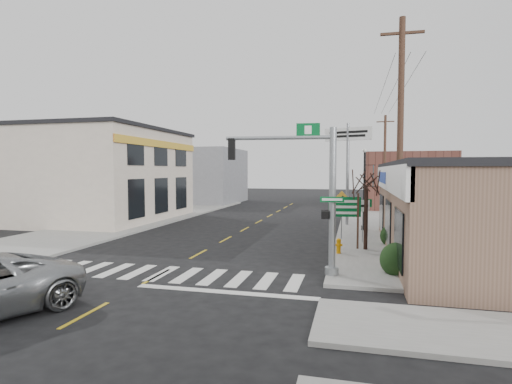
% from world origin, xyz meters
% --- Properties ---
extents(ground, '(140.00, 140.00, 0.00)m').
position_xyz_m(ground, '(0.00, 0.00, 0.00)').
color(ground, black).
rests_on(ground, ground).
extents(sidewalk_right, '(6.00, 38.00, 0.13)m').
position_xyz_m(sidewalk_right, '(9.00, 13.00, 0.07)').
color(sidewalk_right, gray).
rests_on(sidewalk_right, ground).
extents(sidewalk_left, '(6.00, 38.00, 0.13)m').
position_xyz_m(sidewalk_left, '(-9.00, 13.00, 0.07)').
color(sidewalk_left, gray).
rests_on(sidewalk_left, ground).
extents(center_line, '(0.12, 56.00, 0.01)m').
position_xyz_m(center_line, '(0.00, 8.00, 0.01)').
color(center_line, gold).
rests_on(center_line, ground).
extents(crosswalk, '(11.00, 2.20, 0.01)m').
position_xyz_m(crosswalk, '(0.00, 0.40, 0.01)').
color(crosswalk, silver).
rests_on(crosswalk, ground).
extents(left_building, '(12.00, 12.00, 6.80)m').
position_xyz_m(left_building, '(-13.00, 14.00, 3.40)').
color(left_building, beige).
rests_on(left_building, ground).
extents(bldg_distant_right, '(8.00, 10.00, 5.60)m').
position_xyz_m(bldg_distant_right, '(12.00, 30.00, 2.80)').
color(bldg_distant_right, brown).
rests_on(bldg_distant_right, ground).
extents(bldg_distant_left, '(9.00, 10.00, 6.40)m').
position_xyz_m(bldg_distant_left, '(-11.00, 32.00, 3.20)').
color(bldg_distant_left, gray).
rests_on(bldg_distant_left, ground).
extents(traffic_signal_pole, '(4.27, 0.36, 5.41)m').
position_xyz_m(traffic_signal_pole, '(5.56, 1.31, 3.36)').
color(traffic_signal_pole, gray).
rests_on(traffic_signal_pole, sidewalk_right).
extents(guide_sign, '(1.52, 0.13, 2.66)m').
position_xyz_m(guide_sign, '(6.52, 6.37, 1.86)').
color(guide_sign, '#4B3023').
rests_on(guide_sign, sidewalk_right).
extents(fire_hydrant, '(0.22, 0.22, 0.69)m').
position_xyz_m(fire_hydrant, '(6.30, 5.07, 0.50)').
color(fire_hydrant, '#CC8105').
rests_on(fire_hydrant, sidewalk_right).
extents(ped_crossing_sign, '(1.02, 0.07, 2.62)m').
position_xyz_m(ped_crossing_sign, '(6.30, 9.05, 1.94)').
color(ped_crossing_sign, gray).
rests_on(ped_crossing_sign, sidewalk_right).
extents(lamp_post, '(0.66, 0.52, 5.09)m').
position_xyz_m(lamp_post, '(7.62, 12.63, 3.09)').
color(lamp_post, black).
rests_on(lamp_post, sidewalk_right).
extents(dance_center_sign, '(3.27, 0.20, 6.94)m').
position_xyz_m(dance_center_sign, '(6.50, 14.95, 5.34)').
color(dance_center_sign, gray).
rests_on(dance_center_sign, sidewalk_right).
extents(bare_tree, '(2.20, 2.20, 4.39)m').
position_xyz_m(bare_tree, '(7.50, 6.35, 3.58)').
color(bare_tree, black).
rests_on(bare_tree, sidewalk_right).
extents(shrub_front, '(1.28, 1.28, 0.96)m').
position_xyz_m(shrub_front, '(8.52, 2.07, 0.61)').
color(shrub_front, '#193B18').
rests_on(shrub_front, sidewalk_right).
extents(shrub_back, '(1.11, 1.11, 0.83)m').
position_xyz_m(shrub_back, '(8.81, 7.99, 0.55)').
color(shrub_back, black).
rests_on(shrub_back, sidewalk_right).
extents(utility_pole_near, '(1.76, 0.26, 10.09)m').
position_xyz_m(utility_pole_near, '(8.80, 4.81, 5.31)').
color(utility_pole_near, '#42281A').
rests_on(utility_pole_near, sidewalk_right).
extents(utility_pole_far, '(1.48, 0.22, 8.49)m').
position_xyz_m(utility_pole_far, '(9.50, 23.31, 4.49)').
color(utility_pole_far, '#3C2C1C').
rests_on(utility_pole_far, sidewalk_right).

